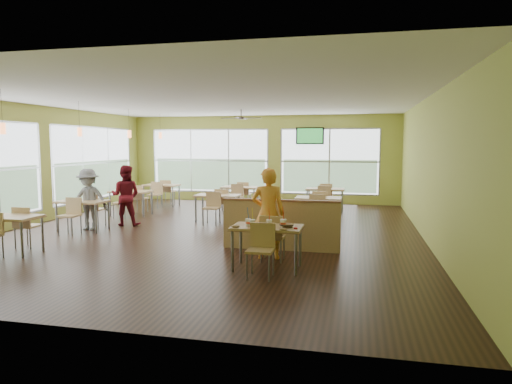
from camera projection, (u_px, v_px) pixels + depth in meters
The scene contains 20 objects.
room at pixel (211, 167), 11.08m from camera, with size 12.00×12.04×3.20m.
window_bays at pixel (162, 165), 14.66m from camera, with size 9.24×10.24×2.38m.
main_table at pixel (267, 233), 7.84m from camera, with size 1.22×1.52×0.87m.
half_wall_divider at pixel (281, 225), 9.26m from camera, with size 2.40×0.14×1.04m.
dining_tables at pixel (195, 197), 13.07m from camera, with size 6.92×8.72×0.87m.
pendant_lights at pixel (105, 133), 12.34m from camera, with size 0.11×7.31×0.86m.
ceiling_fan at pixel (241, 118), 13.85m from camera, with size 1.25×1.25×0.29m.
tv_backwall at pixel (310, 136), 16.33m from camera, with size 1.00×0.07×0.60m.
man_plaid at pixel (268, 213), 8.54m from camera, with size 0.63×0.41×1.72m, color #F3581B.
patron_maroon at pixel (126, 195), 12.04m from camera, with size 0.78×0.61×1.60m, color maroon.
patron_grey at pixel (89, 199), 11.44m from camera, with size 1.00×0.57×1.54m, color slate.
cup_blue at pixel (248, 222), 7.79m from camera, with size 0.10×0.10×0.35m.
cup_yellow at pixel (252, 223), 7.68m from camera, with size 0.10×0.10×0.36m.
cup_red_near at pixel (269, 223), 7.70m from camera, with size 0.10×0.10×0.35m.
cup_red_far at pixel (283, 223), 7.68m from camera, with size 0.11×0.11×0.38m.
food_basket at pixel (287, 225), 7.72m from camera, with size 0.25×0.25×0.06m.
ketchup_cup at pixel (296, 228), 7.56m from camera, with size 0.06×0.06×0.03m, color #B8110D.
wrapper_left at pixel (235, 226), 7.72m from camera, with size 0.15×0.14×0.04m, color #AD8253.
wrapper_mid at pixel (267, 224), 7.95m from camera, with size 0.18×0.16×0.05m, color #AD8253.
wrapper_right at pixel (283, 229), 7.46m from camera, with size 0.14×0.13×0.03m, color #AD8253.
Camera 1 is at (3.50, -10.58, 2.15)m, focal length 32.00 mm.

